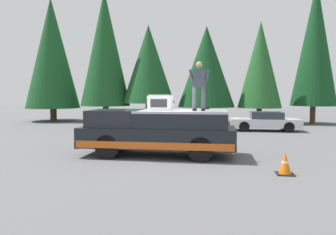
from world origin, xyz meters
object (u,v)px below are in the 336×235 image
(compressor_unit, at_px, (160,103))
(person_on_truck_bed, at_px, (199,85))
(parked_car_silver, at_px, (265,121))
(traffic_cone, at_px, (285,164))
(pickup_truck, at_px, (158,132))
(parked_car_grey, at_px, (183,120))

(compressor_unit, height_order, person_on_truck_bed, person_on_truck_bed)
(person_on_truck_bed, distance_m, parked_car_silver, 9.72)
(parked_car_silver, relative_size, traffic_cone, 6.61)
(pickup_truck, bearing_deg, compressor_unit, -108.68)
(compressor_unit, bearing_deg, traffic_cone, -118.51)
(person_on_truck_bed, xyz_separation_m, parked_car_grey, (9.34, 1.52, -1.97))
(pickup_truck, height_order, parked_car_silver, pickup_truck)
(pickup_truck, distance_m, parked_car_grey, 9.14)
(compressor_unit, distance_m, traffic_cone, 4.72)
(pickup_truck, bearing_deg, parked_car_silver, -30.21)
(pickup_truck, height_order, person_on_truck_bed, person_on_truck_bed)
(parked_car_silver, distance_m, parked_car_grey, 5.08)
(parked_car_grey, bearing_deg, person_on_truck_bed, -170.75)
(pickup_truck, xyz_separation_m, compressor_unit, (-0.03, -0.10, 1.05))
(parked_car_silver, bearing_deg, compressor_unit, 150.37)
(person_on_truck_bed, relative_size, traffic_cone, 2.73)
(pickup_truck, relative_size, traffic_cone, 8.94)
(compressor_unit, xyz_separation_m, person_on_truck_bed, (-0.18, -1.39, 0.62))
(person_on_truck_bed, xyz_separation_m, traffic_cone, (-1.94, -2.50, -2.26))
(compressor_unit, relative_size, parked_car_silver, 0.20)
(person_on_truck_bed, bearing_deg, parked_car_silver, -21.80)
(person_on_truck_bed, height_order, traffic_cone, person_on_truck_bed)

